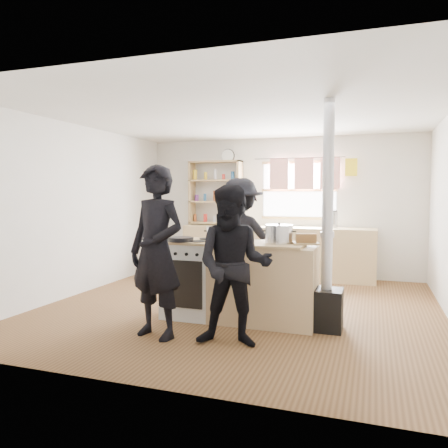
{
  "coord_description": "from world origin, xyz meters",
  "views": [
    {
      "loc": [
        1.63,
        -5.39,
        1.5
      ],
      "look_at": [
        -0.19,
        -0.1,
        1.1
      ],
      "focal_mm": 35.0,
      "sensor_mm": 36.0,
      "label": 1
    }
  ],
  "objects_px": {
    "person_near_left": "(156,251)",
    "person_near_right": "(234,266)",
    "thermos": "(335,220)",
    "stockpot_counter": "(279,234)",
    "stockpot_stove": "(215,233)",
    "bread_board": "(306,240)",
    "flue_heater": "(327,270)",
    "cooking_island": "(238,281)",
    "roast_tray": "(236,239)",
    "person_far": "(240,240)",
    "skillet_greens": "(181,239)"
  },
  "relations": [
    {
      "from": "person_near_left",
      "to": "person_near_right",
      "type": "xyz_separation_m",
      "value": [
        0.84,
        0.0,
        -0.11
      ]
    },
    {
      "from": "thermos",
      "to": "stockpot_counter",
      "type": "xyz_separation_m",
      "value": [
        -0.38,
        -2.79,
        -0.01
      ]
    },
    {
      "from": "stockpot_stove",
      "to": "bread_board",
      "type": "bearing_deg",
      "value": -8.63
    },
    {
      "from": "stockpot_stove",
      "to": "bread_board",
      "type": "relative_size",
      "value": 0.67
    },
    {
      "from": "flue_heater",
      "to": "person_near_left",
      "type": "distance_m",
      "value": 1.84
    },
    {
      "from": "bread_board",
      "to": "flue_heater",
      "type": "relative_size",
      "value": 0.13
    },
    {
      "from": "cooking_island",
      "to": "stockpot_stove",
      "type": "bearing_deg",
      "value": 154.9
    },
    {
      "from": "thermos",
      "to": "roast_tray",
      "type": "xyz_separation_m",
      "value": [
        -0.88,
        -2.82,
        -0.08
      ]
    },
    {
      "from": "thermos",
      "to": "flue_heater",
      "type": "relative_size",
      "value": 0.11
    },
    {
      "from": "roast_tray",
      "to": "person_near_left",
      "type": "bearing_deg",
      "value": -127.57
    },
    {
      "from": "person_far",
      "to": "thermos",
      "type": "bearing_deg",
      "value": -132.06
    },
    {
      "from": "thermos",
      "to": "roast_tray",
      "type": "relative_size",
      "value": 0.66
    },
    {
      "from": "roast_tray",
      "to": "bread_board",
      "type": "relative_size",
      "value": 1.34
    },
    {
      "from": "cooking_island",
      "to": "person_far",
      "type": "distance_m",
      "value": 0.98
    },
    {
      "from": "skillet_greens",
      "to": "person_near_left",
      "type": "xyz_separation_m",
      "value": [
        0.02,
        -0.65,
        -0.06
      ]
    },
    {
      "from": "roast_tray",
      "to": "person_far",
      "type": "distance_m",
      "value": 0.95
    },
    {
      "from": "roast_tray",
      "to": "person_near_right",
      "type": "height_order",
      "value": "person_near_right"
    },
    {
      "from": "cooking_island",
      "to": "person_near_left",
      "type": "relative_size",
      "value": 1.1
    },
    {
      "from": "roast_tray",
      "to": "person_near_left",
      "type": "xyz_separation_m",
      "value": [
        -0.61,
        -0.79,
        -0.07
      ]
    },
    {
      "from": "cooking_island",
      "to": "flue_heater",
      "type": "distance_m",
      "value": 1.04
    },
    {
      "from": "thermos",
      "to": "stockpot_stove",
      "type": "xyz_separation_m",
      "value": [
        -1.21,
        -2.61,
        -0.03
      ]
    },
    {
      "from": "thermos",
      "to": "cooking_island",
      "type": "relative_size",
      "value": 0.14
    },
    {
      "from": "stockpot_counter",
      "to": "stockpot_stove",
      "type": "bearing_deg",
      "value": 167.65
    },
    {
      "from": "bread_board",
      "to": "cooking_island",
      "type": "bearing_deg",
      "value": 179.39
    },
    {
      "from": "person_near_left",
      "to": "person_far",
      "type": "distance_m",
      "value": 1.75
    },
    {
      "from": "bread_board",
      "to": "person_near_left",
      "type": "bearing_deg",
      "value": -149.41
    },
    {
      "from": "thermos",
      "to": "stockpot_stove",
      "type": "distance_m",
      "value": 2.87
    },
    {
      "from": "flue_heater",
      "to": "skillet_greens",
      "type": "bearing_deg",
      "value": -174.71
    },
    {
      "from": "stockpot_stove",
      "to": "cooking_island",
      "type": "bearing_deg",
      "value": -25.1
    },
    {
      "from": "thermos",
      "to": "bread_board",
      "type": "relative_size",
      "value": 0.88
    },
    {
      "from": "flue_heater",
      "to": "bread_board",
      "type": "bearing_deg",
      "value": 172.12
    },
    {
      "from": "person_near_left",
      "to": "person_near_right",
      "type": "height_order",
      "value": "person_near_left"
    },
    {
      "from": "bread_board",
      "to": "flue_heater",
      "type": "distance_m",
      "value": 0.4
    },
    {
      "from": "stockpot_stove",
      "to": "thermos",
      "type": "bearing_deg",
      "value": 65.07
    },
    {
      "from": "stockpot_stove",
      "to": "stockpot_counter",
      "type": "height_order",
      "value": "stockpot_counter"
    },
    {
      "from": "thermos",
      "to": "cooking_island",
      "type": "xyz_separation_m",
      "value": [
        -0.86,
        -2.77,
        -0.58
      ]
    },
    {
      "from": "roast_tray",
      "to": "flue_heater",
      "type": "bearing_deg",
      "value": 0.45
    },
    {
      "from": "stockpot_stove",
      "to": "person_near_left",
      "type": "relative_size",
      "value": 0.12
    },
    {
      "from": "cooking_island",
      "to": "person_near_right",
      "type": "relative_size",
      "value": 1.25
    },
    {
      "from": "stockpot_counter",
      "to": "flue_heater",
      "type": "xyz_separation_m",
      "value": [
        0.53,
        -0.02,
        -0.38
      ]
    },
    {
      "from": "roast_tray",
      "to": "person_far",
      "type": "xyz_separation_m",
      "value": [
        -0.23,
        0.92,
        -0.11
      ]
    },
    {
      "from": "person_near_right",
      "to": "stockpot_counter",
      "type": "bearing_deg",
      "value": 63.23
    },
    {
      "from": "bread_board",
      "to": "roast_tray",
      "type": "bearing_deg",
      "value": -177.12
    },
    {
      "from": "thermos",
      "to": "person_far",
      "type": "xyz_separation_m",
      "value": [
        -1.11,
        -1.9,
        -0.19
      ]
    },
    {
      "from": "skillet_greens",
      "to": "flue_heater",
      "type": "bearing_deg",
      "value": 5.29
    },
    {
      "from": "stockpot_stove",
      "to": "person_far",
      "type": "xyz_separation_m",
      "value": [
        0.1,
        0.71,
        -0.16
      ]
    },
    {
      "from": "thermos",
      "to": "person_near_right",
      "type": "xyz_separation_m",
      "value": [
        -0.65,
        -3.61,
        -0.25
      ]
    },
    {
      "from": "thermos",
      "to": "cooking_island",
      "type": "height_order",
      "value": "thermos"
    },
    {
      "from": "stockpot_stove",
      "to": "person_near_right",
      "type": "xyz_separation_m",
      "value": [
        0.56,
        -1.0,
        -0.22
      ]
    },
    {
      "from": "cooking_island",
      "to": "roast_tray",
      "type": "xyz_separation_m",
      "value": [
        -0.02,
        -0.05,
        0.5
      ]
    }
  ]
}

